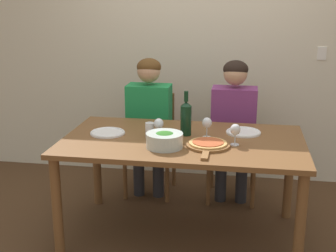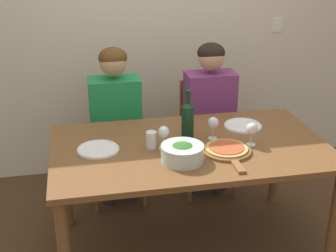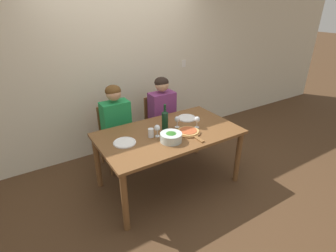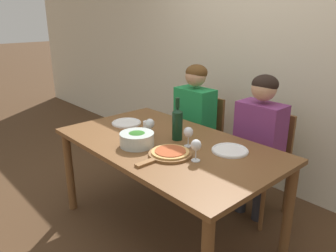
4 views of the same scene
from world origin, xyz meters
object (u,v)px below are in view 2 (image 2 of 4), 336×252
Objects in this scene: chair_right at (206,130)px; water_tumbler at (151,140)px; person_man at (210,106)px; wine_glass_right at (252,130)px; dinner_plate_left at (98,149)px; chair_left at (116,137)px; broccoli_bowl at (182,153)px; wine_glass_left at (164,133)px; dinner_plate_right at (243,125)px; person_woman at (116,112)px; wine_bottle at (188,119)px; pizza_on_board at (227,150)px; wine_glass_centre at (213,124)px.

water_tumbler is at bearing -125.77° from chair_right.
wine_glass_right is at bearing -87.63° from person_man.
water_tumbler is (-0.58, -0.81, 0.33)m from chair_right.
chair_left is at bearing 77.65° from dinner_plate_left.
person_man is 4.91× the size of broccoli_bowl.
dinner_plate_right is at bearing 21.46° from wine_glass_left.
dinner_plate_left is 1.02m from dinner_plate_right.
broccoli_bowl reaches higher than dinner_plate_right.
chair_right is at bearing 66.86° from broccoli_bowl.
person_woman reaches higher than chair_left.
wine_glass_right reaches higher than dinner_plate_right.
wine_bottle is at bearing -114.85° from chair_right.
chair_right is 1.05m from wine_glass_left.
pizza_on_board reaches higher than dinner_plate_left.
person_woman is 0.74m from person_man.
person_man reaches higher than chair_left.
dinner_plate_right is (0.83, -0.50, 0.03)m from person_woman.
chair_right reaches higher than pizza_on_board.
broccoli_bowl is 1.68× the size of wine_glass_centre.
pizza_on_board is at bearing -122.76° from dinner_plate_right.
person_man is 0.80m from wine_glass_right.
person_woman is 11.59× the size of water_tumbler.
water_tumbler is (-0.15, 0.21, 0.00)m from broccoli_bowl.
chair_right is 0.72× the size of person_woman.
wine_glass_right is at bearing -7.97° from water_tumbler.
chair_right reaches higher than dinner_plate_right.
broccoli_bowl is 0.53m from dinner_plate_left.
broccoli_bowl is 1.68× the size of wine_glass_left.
wine_glass_centre is (-0.26, -0.15, 0.10)m from dinner_plate_right.
person_man reaches higher than broccoli_bowl.
dinner_plate_right is (0.09, -0.50, 0.03)m from person_man.
person_woman is at bearing 75.78° from dinner_plate_left.
person_woman is at bearing 131.02° from wine_glass_centre.
water_tumbler is (-0.07, 0.03, -0.05)m from wine_glass_left.
wine_glass_left is (0.40, -0.05, 0.10)m from dinner_plate_left.
person_man is 0.71m from wine_bottle.
dinner_plate_left is 1.71× the size of wine_glass_left.
person_man is at bearing 64.49° from broccoli_bowl.
chair_right reaches higher than water_tumbler.
chair_left is 8.38× the size of water_tumbler.
wine_bottle is 3.08× the size of water_tumbler.
pizza_on_board is at bearing -53.63° from wine_bottle.
broccoli_bowl is 0.49m from wine_glass_right.
wine_bottle reaches higher than water_tumbler.
dinner_plate_right is at bearing 15.25° from wine_bottle.
person_man is 0.92m from water_tumbler.
chair_left is at bearing 126.76° from wine_glass_centre.
dinner_plate_right is 1.71× the size of wine_glass_left.
wine_bottle is 0.75× the size of pizza_on_board.
water_tumbler is at bearing 172.03° from wine_glass_right.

